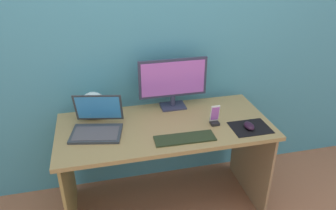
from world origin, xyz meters
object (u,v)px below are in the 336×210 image
object	(u,v)px
fishbowl	(93,105)
mouse	(249,126)
keyboard_external	(185,138)
laptop	(97,125)
phone_in_dock	(215,118)
monitor	(173,81)

from	to	relation	value
fishbowl	mouse	bearing A→B (deg)	-22.27
mouse	keyboard_external	bearing A→B (deg)	-175.47
fishbowl	mouse	world-z (taller)	fishbowl
laptop	keyboard_external	bearing A→B (deg)	-23.04
fishbowl	phone_in_dock	bearing A→B (deg)	-20.67
keyboard_external	mouse	distance (m)	0.44
laptop	fishbowl	bearing A→B (deg)	94.27
keyboard_external	laptop	bearing A→B (deg)	158.26
monitor	phone_in_dock	distance (m)	0.40
fishbowl	phone_in_dock	size ratio (longest dim) A/B	1.33
fishbowl	keyboard_external	size ratio (longest dim) A/B	0.49
mouse	phone_in_dock	distance (m)	0.23
monitor	mouse	distance (m)	0.61
monitor	fishbowl	xyz separation A→B (m)	(-0.57, -0.01, -0.12)
laptop	keyboard_external	xyz separation A→B (m)	(0.52, -0.22, -0.04)
monitor	fishbowl	world-z (taller)	monitor
laptop	phone_in_dock	size ratio (longest dim) A/B	2.62
fishbowl	keyboard_external	world-z (taller)	fishbowl
keyboard_external	mouse	world-z (taller)	mouse
mouse	laptop	bearing A→B (deg)	169.88
laptop	mouse	bearing A→B (deg)	-11.67
keyboard_external	mouse	xyz separation A→B (m)	(0.44, 0.02, 0.02)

